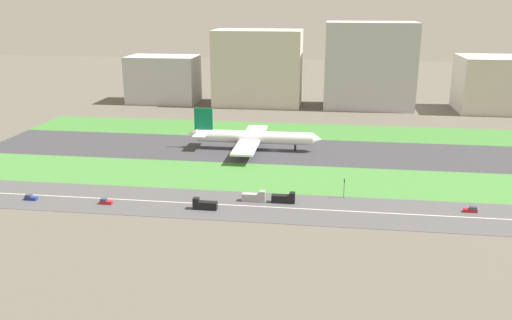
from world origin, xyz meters
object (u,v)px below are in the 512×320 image
object	(u,v)px
airliner	(251,137)
car_0	(105,202)
office_tower	(369,66)
terminal_building	(163,79)
truck_1	(254,197)
traffic_light	(344,187)
cargo_warehouse	(502,84)
truck_0	(284,198)
hangar_building	(258,68)
car_2	(471,210)
truck_2	(204,205)
car_1	(30,198)
fuel_tank_west	(275,85)

from	to	relation	value
airliner	car_0	bearing A→B (deg)	-117.79
office_tower	terminal_building	bearing A→B (deg)	180.00
truck_1	traffic_light	xyz separation A→B (m)	(32.06, 7.99, 2.62)
car_0	cargo_warehouse	distance (m)	268.58
truck_0	hangar_building	size ratio (longest dim) A/B	0.14
terminal_building	hangar_building	distance (m)	67.25
car_2	terminal_building	distance (m)	246.20
truck_2	traffic_light	distance (m)	51.51
truck_0	car_2	xyz separation A→B (m)	(64.39, 0.00, -0.75)
car_1	traffic_light	size ratio (longest dim) A/B	0.61
truck_0	terminal_building	xyz separation A→B (m)	(-100.71, 182.00, 14.44)
traffic_light	fuel_tank_west	xyz separation A→B (m)	(-48.30, 219.01, 2.45)
truck_2	office_tower	bearing A→B (deg)	-109.19
airliner	terminal_building	world-z (taller)	terminal_building
traffic_light	hangar_building	world-z (taller)	hangar_building
truck_0	traffic_light	world-z (taller)	traffic_light
truck_2	cargo_warehouse	distance (m)	244.75
airliner	car_2	xyz separation A→B (m)	(86.26, -68.00, -5.31)
car_1	hangar_building	world-z (taller)	hangar_building
truck_2	fuel_tank_west	bearing A→B (deg)	-89.97
truck_0	office_tower	distance (m)	188.18
truck_2	hangar_building	distance (m)	193.57
office_tower	truck_1	bearing A→B (deg)	-105.57
traffic_light	airliner	bearing A→B (deg)	125.75
car_0	hangar_building	distance (m)	195.67
traffic_light	car_1	bearing A→B (deg)	-170.95
traffic_light	terminal_building	distance (m)	212.86
airliner	terminal_building	bearing A→B (deg)	124.67
truck_0	cargo_warehouse	world-z (taller)	cargo_warehouse
truck_2	fuel_tank_west	xyz separation A→B (m)	(-0.11, 237.00, 5.07)
car_2	traffic_light	xyz separation A→B (m)	(-43.07, 7.99, 3.37)
truck_2	truck_0	distance (m)	28.67
truck_2	truck_1	bearing A→B (deg)	-148.21
car_0	office_tower	distance (m)	219.53
traffic_light	cargo_warehouse	distance (m)	202.52
hangar_building	office_tower	size ratio (longest dim) A/B	1.01
terminal_building	cargo_warehouse	size ratio (longest dim) A/B	0.88
truck_2	car_2	bearing A→B (deg)	-173.75
airliner	truck_0	xyz separation A→B (m)	(21.87, -68.00, -4.56)
car_0	car_1	distance (m)	28.66
terminal_building	office_tower	xyz separation A→B (m)	(140.68, 0.00, 11.82)
office_tower	fuel_tank_west	world-z (taller)	office_tower
airliner	car_2	bearing A→B (deg)	-38.25
truck_0	terminal_building	bearing A→B (deg)	118.96
truck_1	traffic_light	bearing A→B (deg)	14.00
airliner	hangar_building	size ratio (longest dim) A/B	1.11
truck_1	car_0	size ratio (longest dim) A/B	1.91
terminal_building	cargo_warehouse	world-z (taller)	cargo_warehouse
truck_2	cargo_warehouse	world-z (taller)	cargo_warehouse
car_0	fuel_tank_west	world-z (taller)	fuel_tank_west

